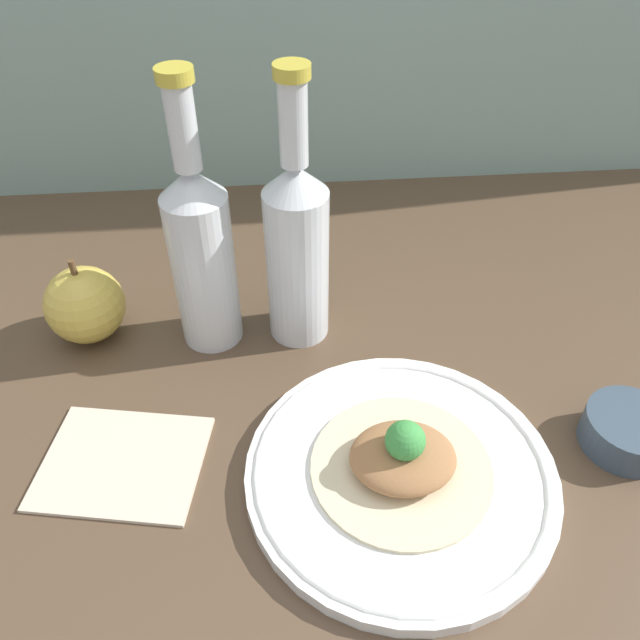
% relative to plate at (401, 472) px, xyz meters
% --- Properties ---
extents(ground_plane, '(1.80, 1.10, 0.04)m').
position_rel_plate_xyz_m(ground_plane, '(-0.03, 0.02, -0.03)').
color(ground_plane, brown).
extents(plate, '(0.28, 0.28, 0.02)m').
position_rel_plate_xyz_m(plate, '(0.00, 0.00, 0.00)').
color(plate, white).
rests_on(plate, ground_plane).
extents(plated_food, '(0.16, 0.16, 0.06)m').
position_rel_plate_xyz_m(plated_food, '(0.00, 0.00, 0.02)').
color(plated_food, beige).
rests_on(plated_food, plate).
extents(cider_bottle_left, '(0.07, 0.07, 0.30)m').
position_rel_plate_xyz_m(cider_bottle_left, '(-0.18, 0.21, 0.10)').
color(cider_bottle_left, silver).
rests_on(cider_bottle_left, ground_plane).
extents(cider_bottle_right, '(0.07, 0.07, 0.30)m').
position_rel_plate_xyz_m(cider_bottle_right, '(-0.08, 0.21, 0.10)').
color(cider_bottle_right, silver).
rests_on(cider_bottle_right, ground_plane).
extents(apple, '(0.09, 0.09, 0.10)m').
position_rel_plate_xyz_m(apple, '(-0.31, 0.22, 0.03)').
color(apple, gold).
rests_on(apple, ground_plane).
extents(napkin, '(0.16, 0.14, 0.01)m').
position_rel_plate_xyz_m(napkin, '(-0.25, 0.04, -0.01)').
color(napkin, beige).
rests_on(napkin, ground_plane).
extents(dipping_bowl, '(0.08, 0.08, 0.03)m').
position_rel_plate_xyz_m(dipping_bowl, '(0.22, 0.02, 0.01)').
color(dipping_bowl, '#384756').
rests_on(dipping_bowl, ground_plane).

